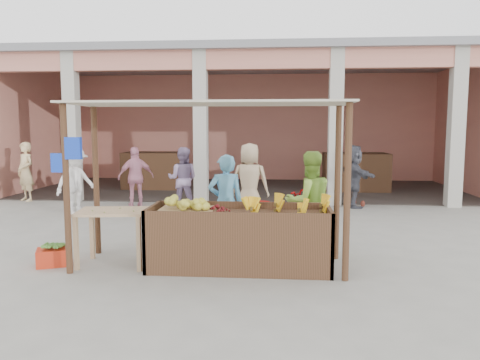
# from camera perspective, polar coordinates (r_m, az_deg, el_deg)

# --- Properties ---
(ground) EXTENTS (60.00, 60.00, 0.00)m
(ground) POSITION_cam_1_polar(r_m,az_deg,el_deg) (6.98, -4.22, -10.51)
(ground) COLOR gray
(ground) RESTS_ON ground
(market_building) EXTENTS (14.40, 6.40, 4.20)m
(market_building) POSITION_cam_1_polar(r_m,az_deg,el_deg) (15.56, 1.07, 8.96)
(market_building) COLOR tan
(market_building) RESTS_ON ground
(fruit_stall) EXTENTS (2.60, 0.95, 0.80)m
(fruit_stall) POSITION_cam_1_polar(r_m,az_deg,el_deg) (6.81, -0.05, -7.42)
(fruit_stall) COLOR #523321
(fruit_stall) RESTS_ON ground
(stall_awning) EXTENTS (4.09, 1.35, 2.39)m
(stall_awning) POSITION_cam_1_polar(r_m,az_deg,el_deg) (6.73, -4.40, 5.96)
(stall_awning) COLOR #523321
(stall_awning) RESTS_ON ground
(banana_heap) EXTENTS (1.14, 0.62, 0.21)m
(banana_heap) POSITION_cam_1_polar(r_m,az_deg,el_deg) (6.72, 5.44, -3.25)
(banana_heap) COLOR yellow
(banana_heap) RESTS_ON fruit_stall
(melon_tray) EXTENTS (0.79, 0.68, 0.21)m
(melon_tray) POSITION_cam_1_polar(r_m,az_deg,el_deg) (6.78, -6.52, -3.23)
(melon_tray) COLOR #93734C
(melon_tray) RESTS_ON fruit_stall
(berry_heap) EXTENTS (0.42, 0.34, 0.13)m
(berry_heap) POSITION_cam_1_polar(r_m,az_deg,el_deg) (6.70, -2.76, -3.58)
(berry_heap) COLOR maroon
(berry_heap) RESTS_ON fruit_stall
(side_table) EXTENTS (1.09, 0.80, 0.82)m
(side_table) POSITION_cam_1_polar(r_m,az_deg,el_deg) (7.14, -15.13, -4.66)
(side_table) COLOR tan
(side_table) RESTS_ON ground
(papaya_pile) EXTENTS (0.77, 0.44, 0.22)m
(papaya_pile) POSITION_cam_1_polar(r_m,az_deg,el_deg) (7.10, -15.19, -2.69)
(papaya_pile) COLOR #447E29
(papaya_pile) RESTS_ON side_table
(red_crate) EXTENTS (0.58, 0.51, 0.25)m
(red_crate) POSITION_cam_1_polar(r_m,az_deg,el_deg) (7.52, -21.71, -8.70)
(red_crate) COLOR red
(red_crate) RESTS_ON ground
(plantain_bundle) EXTENTS (0.36, 0.25, 0.07)m
(plantain_bundle) POSITION_cam_1_polar(r_m,az_deg,el_deg) (7.48, -21.76, -7.51)
(plantain_bundle) COLOR #49812F
(plantain_bundle) RESTS_ON red_crate
(produce_sacks) EXTENTS (0.83, 0.78, 0.63)m
(produce_sacks) POSITION_cam_1_polar(r_m,az_deg,el_deg) (12.35, 13.87, -1.69)
(produce_sacks) COLOR maroon
(produce_sacks) RESTS_ON ground
(vendor_blue) EXTENTS (0.73, 0.60, 1.70)m
(vendor_blue) POSITION_cam_1_polar(r_m,az_deg,el_deg) (7.72, -1.77, -2.37)
(vendor_blue) COLOR #559CC3
(vendor_blue) RESTS_ON ground
(vendor_green) EXTENTS (0.94, 0.71, 1.74)m
(vendor_green) POSITION_cam_1_polar(r_m,az_deg,el_deg) (7.66, 8.43, -2.35)
(vendor_green) COLOR #93C343
(vendor_green) RESTS_ON ground
(motorcycle) EXTENTS (1.30, 1.89, 0.94)m
(motorcycle) POSITION_cam_1_polar(r_m,az_deg,el_deg) (8.76, 4.27, -3.84)
(motorcycle) COLOR #8A0302
(motorcycle) RESTS_ON ground
(shopper_a) EXTENTS (1.06, 1.19, 1.68)m
(shopper_a) POSITION_cam_1_polar(r_m,az_deg,el_deg) (11.51, -19.39, 0.17)
(shopper_a) COLOR white
(shopper_a) RESTS_ON ground
(shopper_b) EXTENTS (1.09, 0.89, 1.64)m
(shopper_b) POSITION_cam_1_polar(r_m,az_deg,el_deg) (12.15, -12.57, 0.60)
(shopper_b) COLOR pink
(shopper_b) RESTS_ON ground
(shopper_c) EXTENTS (0.99, 0.73, 1.87)m
(shopper_c) POSITION_cam_1_polar(r_m,az_deg,el_deg) (10.06, 1.19, 0.23)
(shopper_c) COLOR tan
(shopper_c) RESTS_ON ground
(shopper_d) EXTENTS (1.08, 1.67, 1.67)m
(shopper_d) POSITION_cam_1_polar(r_m,az_deg,el_deg) (12.15, 13.66, 0.66)
(shopper_d) COLOR #43454F
(shopper_d) RESTS_ON ground
(shopper_e) EXTENTS (0.78, 0.73, 1.69)m
(shopper_e) POSITION_cam_1_polar(r_m,az_deg,el_deg) (14.08, -24.67, 1.07)
(shopper_e) COLOR #F2CD91
(shopper_e) RESTS_ON ground
(shopper_f) EXTENTS (0.84, 0.50, 1.69)m
(shopper_f) POSITION_cam_1_polar(r_m,az_deg,el_deg) (11.47, -7.01, 0.50)
(shopper_f) COLOR gray
(shopper_f) RESTS_ON ground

